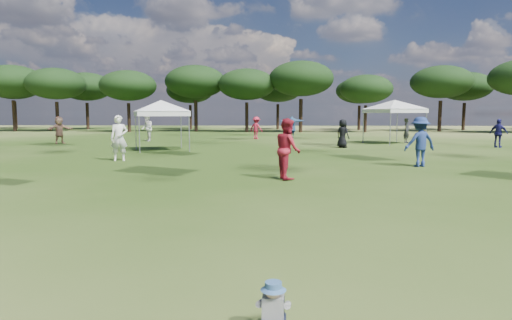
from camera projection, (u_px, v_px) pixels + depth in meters
The scene contains 5 objects.
tree_line at pixel (292, 83), 48.66m from camera, with size 108.78×17.63×7.77m.
tent_left at pixel (161, 103), 22.94m from camera, with size 5.07×5.07×3.01m.
tent_right at pixel (395, 102), 28.19m from camera, with size 5.57×5.57×3.19m.
toddler at pixel (273, 310), 3.85m from camera, with size 0.33×0.36×0.48m.
festival_crowd at pixel (224, 132), 25.64m from camera, with size 30.41×23.43×1.92m.
Camera 1 is at (0.62, -2.05, 1.97)m, focal length 30.00 mm.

